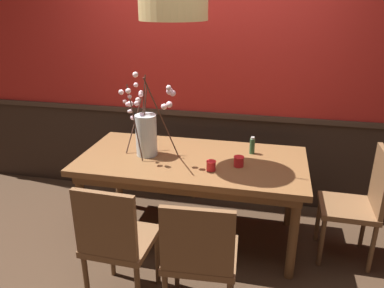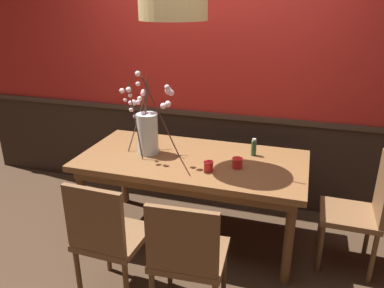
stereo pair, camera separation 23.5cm
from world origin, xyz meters
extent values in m
plane|color=#422D1E|center=(0.00, 0.00, 0.00)|extent=(24.00, 24.00, 0.00)
cube|color=#2D2119|center=(0.00, 0.79, 0.44)|extent=(5.43, 0.12, 0.88)
cube|color=#3E2E24|center=(0.00, 0.78, 0.90)|extent=(5.43, 0.14, 0.05)
cube|color=#B2231E|center=(0.00, 0.79, 1.77)|extent=(5.43, 0.12, 1.77)
cube|color=brown|center=(0.00, 0.00, 0.72)|extent=(1.85, 0.91, 0.05)
cube|color=brown|center=(0.00, 0.00, 0.66)|extent=(1.74, 0.80, 0.08)
cylinder|color=brown|center=(-0.83, -0.37, 0.35)|extent=(0.07, 0.07, 0.70)
cylinder|color=brown|center=(0.83, -0.37, 0.35)|extent=(0.07, 0.07, 0.70)
cylinder|color=brown|center=(-0.83, 0.37, 0.35)|extent=(0.07, 0.07, 0.70)
cylinder|color=brown|center=(0.83, 0.37, 0.35)|extent=(0.07, 0.07, 0.70)
cube|color=brown|center=(0.24, -0.81, 0.44)|extent=(0.48, 0.46, 0.04)
cube|color=brown|center=(0.25, -1.01, 0.68)|extent=(0.43, 0.06, 0.43)
cylinder|color=brown|center=(0.03, -0.64, 0.21)|extent=(0.04, 0.04, 0.42)
cylinder|color=brown|center=(0.43, -0.61, 0.21)|extent=(0.04, 0.04, 0.42)
cube|color=brown|center=(1.25, 0.00, 0.44)|extent=(0.43, 0.41, 0.04)
cube|color=brown|center=(1.44, -0.01, 0.70)|extent=(0.04, 0.38, 0.47)
cylinder|color=brown|center=(1.07, -0.17, 0.21)|extent=(0.04, 0.04, 0.42)
cylinder|color=brown|center=(1.07, 0.17, 0.21)|extent=(0.04, 0.04, 0.42)
cylinder|color=brown|center=(1.43, -0.18, 0.21)|extent=(0.04, 0.04, 0.42)
cylinder|color=brown|center=(1.43, 0.16, 0.21)|extent=(0.04, 0.04, 0.42)
cube|color=brown|center=(-0.30, -0.82, 0.47)|extent=(0.44, 0.44, 0.04)
cube|color=brown|center=(-0.31, -1.01, 0.71)|extent=(0.40, 0.05, 0.44)
cylinder|color=brown|center=(-0.47, -0.63, 0.22)|extent=(0.04, 0.04, 0.44)
cylinder|color=brown|center=(-0.11, -0.64, 0.22)|extent=(0.04, 0.04, 0.44)
cylinder|color=brown|center=(-0.49, -1.00, 0.22)|extent=(0.04, 0.04, 0.44)
cube|color=brown|center=(-0.32, 0.82, 0.44)|extent=(0.44, 0.40, 0.04)
cube|color=brown|center=(-0.31, 0.99, 0.67)|extent=(0.41, 0.05, 0.41)
cylinder|color=brown|center=(-0.14, 0.66, 0.21)|extent=(0.04, 0.04, 0.42)
cylinder|color=brown|center=(-0.51, 0.67, 0.21)|extent=(0.04, 0.04, 0.42)
cylinder|color=brown|center=(-0.13, 0.98, 0.21)|extent=(0.04, 0.04, 0.42)
cylinder|color=brown|center=(-0.50, 0.99, 0.21)|extent=(0.04, 0.04, 0.42)
cylinder|color=silver|center=(-0.38, -0.01, 0.92)|extent=(0.18, 0.18, 0.34)
cylinder|color=silver|center=(-0.38, -0.01, 0.79)|extent=(0.15, 0.15, 0.08)
cylinder|color=#472D23|center=(-0.52, 0.07, 0.97)|extent=(0.11, 0.20, 0.45)
sphere|color=silver|center=(-0.56, 0.12, 1.14)|extent=(0.05, 0.05, 0.05)
sphere|color=white|center=(-0.57, 0.11, 1.08)|extent=(0.03, 0.03, 0.03)
sphere|color=#FFD0E7|center=(-0.57, 0.08, 1.15)|extent=(0.04, 0.04, 0.04)
sphere|color=#F9C8DC|center=(-0.52, 0.07, 1.04)|extent=(0.04, 0.04, 0.04)
cylinder|color=#472D23|center=(-0.21, -0.13, 1.10)|extent=(0.19, 0.29, 0.70)
sphere|color=#FFC6DB|center=(-0.10, -0.18, 1.33)|extent=(0.05, 0.05, 0.05)
sphere|color=#FECED6|center=(-0.14, -0.16, 1.24)|extent=(0.05, 0.05, 0.05)
sphere|color=#FCC7D9|center=(-0.13, -0.18, 1.34)|extent=(0.05, 0.05, 0.05)
sphere|color=#F5D3D6|center=(-0.19, -0.14, 1.21)|extent=(0.05, 0.05, 0.05)
sphere|color=silver|center=(-0.13, -0.19, 1.37)|extent=(0.04, 0.04, 0.04)
cylinder|color=#472D23|center=(-0.40, -0.02, 1.04)|extent=(0.06, 0.09, 0.58)
sphere|color=#F9C9D3|center=(-0.46, 0.02, 1.33)|extent=(0.04, 0.04, 0.04)
sphere|color=white|center=(-0.39, 0.01, 1.04)|extent=(0.05, 0.05, 0.05)
sphere|color=white|center=(-0.37, 0.00, 1.06)|extent=(0.05, 0.05, 0.05)
sphere|color=#F4C5E2|center=(-0.41, -0.03, 1.10)|extent=(0.03, 0.03, 0.03)
sphere|color=#F6C8D1|center=(-0.45, -0.03, 1.19)|extent=(0.04, 0.04, 0.04)
cylinder|color=#472D23|center=(-0.44, -0.11, 1.05)|extent=(0.14, 0.10, 0.60)
sphere|color=#FBCAD4|center=(-0.48, -0.18, 1.24)|extent=(0.03, 0.03, 0.03)
sphere|color=#FDCEE1|center=(-0.45, -0.16, 1.28)|extent=(0.03, 0.03, 0.03)
sphere|color=white|center=(-0.45, -0.17, 1.32)|extent=(0.04, 0.04, 0.04)
sphere|color=white|center=(-0.47, -0.12, 1.15)|extent=(0.03, 0.03, 0.03)
sphere|color=#FDD2D7|center=(-0.51, -0.16, 1.31)|extent=(0.04, 0.04, 0.04)
cylinder|color=#472D23|center=(-0.42, 0.04, 1.08)|extent=(0.06, 0.10, 0.65)
sphere|color=silver|center=(-0.47, 0.05, 1.40)|extent=(0.05, 0.05, 0.05)
sphere|color=#FFC8D1|center=(-0.42, 0.01, 1.04)|extent=(0.04, 0.04, 0.04)
sphere|color=white|center=(-0.40, 0.06, 1.06)|extent=(0.05, 0.05, 0.05)
sphere|color=#FFCDD7|center=(-0.44, 0.05, 1.24)|extent=(0.04, 0.04, 0.04)
sphere|color=silver|center=(-0.45, 0.02, 1.21)|extent=(0.04, 0.04, 0.04)
sphere|color=silver|center=(-0.44, 0.06, 1.26)|extent=(0.04, 0.04, 0.04)
cylinder|color=red|center=(0.19, -0.20, 0.79)|extent=(0.07, 0.07, 0.08)
torus|color=red|center=(0.19, -0.20, 0.82)|extent=(0.08, 0.08, 0.01)
cylinder|color=silver|center=(0.19, -0.20, 0.77)|extent=(0.05, 0.05, 0.04)
cylinder|color=red|center=(0.39, -0.08, 0.79)|extent=(0.08, 0.08, 0.08)
torus|color=red|center=(0.39, -0.08, 0.83)|extent=(0.08, 0.08, 0.01)
cylinder|color=silver|center=(0.39, -0.08, 0.78)|extent=(0.05, 0.05, 0.04)
cylinder|color=#2D5633|center=(0.47, 0.21, 0.81)|extent=(0.04, 0.04, 0.13)
cylinder|color=beige|center=(0.47, 0.21, 0.89)|extent=(0.03, 0.03, 0.02)
cylinder|color=tan|center=(-0.12, -0.06, 1.93)|extent=(0.49, 0.49, 0.22)
sphere|color=#F9EAB7|center=(-0.12, -0.06, 1.90)|extent=(0.14, 0.14, 0.14)
camera|label=1|loc=(0.62, -2.77, 1.98)|focal=35.23mm
camera|label=2|loc=(0.84, -2.71, 1.98)|focal=35.23mm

